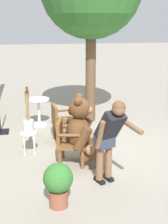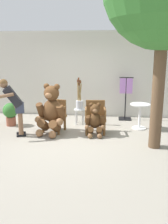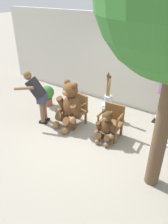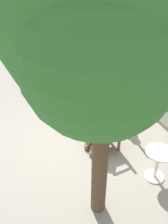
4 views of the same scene
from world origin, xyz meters
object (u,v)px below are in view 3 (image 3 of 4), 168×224
wooden_chair_left (76,108)px  round_side_table (165,128)px  white_stool (108,107)px  teddy_bear_large (70,105)px  potted_plant (47,94)px  person_visitor (37,93)px  teddy_bear_small (106,127)px  brush_bucket (108,97)px  wooden_chair_right (112,120)px  clothing_display_stand (165,99)px

wooden_chair_left → round_side_table: 2.39m
white_stool → teddy_bear_large: bearing=-121.9°
round_side_table → potted_plant: round_side_table is taller
person_visitor → round_side_table: bearing=17.3°
person_visitor → teddy_bear_small: bearing=7.1°
teddy_bear_large → round_side_table: 2.49m
teddy_bear_large → white_stool: (0.62, 0.99, -0.30)m
brush_bucket → round_side_table: (1.76, -0.27, -0.23)m
wooden_chair_right → teddy_bear_large: teddy_bear_large is taller
potted_plant → white_stool: bearing=11.4°
wooden_chair_right → teddy_bear_small: 0.29m
white_stool → potted_plant: bearing=-168.6°
wooden_chair_left → brush_bucket: brush_bucket is taller
teddy_bear_large → round_side_table: size_ratio=1.87×
person_visitor → potted_plant: bearing=119.2°
potted_plant → round_side_table: bearing=2.0°
wooden_chair_right → teddy_bear_small: (0.01, -0.29, -0.03)m
wooden_chair_right → clothing_display_stand: clothing_display_stand is taller
round_side_table → clothing_display_stand: 1.07m
wooden_chair_right → teddy_bear_large: 1.19m
wooden_chair_left → round_side_table: bearing=11.4°
round_side_table → wooden_chair_right: bearing=-158.9°
wooden_chair_left → teddy_bear_small: teddy_bear_small is taller
person_visitor → round_side_table: 3.45m
wooden_chair_right → brush_bucket: (-0.53, 0.74, 0.22)m
clothing_display_stand → teddy_bear_large: bearing=-140.0°
potted_plant → teddy_bear_small: bearing=-13.8°
round_side_table → potted_plant: 3.77m
teddy_bear_small → person_visitor: bearing=-172.9°
brush_bucket → person_visitor: bearing=-139.6°
teddy_bear_small → round_side_table: bearing=32.0°
wooden_chair_left → person_visitor: person_visitor is taller
brush_bucket → clothing_display_stand: (1.39, 0.69, 0.04)m
teddy_bear_small → teddy_bear_large: bearing=178.2°
wooden_chair_left → brush_bucket: (0.59, 0.74, 0.22)m
teddy_bear_small → round_side_table: size_ratio=1.21×
white_stool → round_side_table: size_ratio=0.64×
clothing_display_stand → white_stool: bearing=-153.5°
wooden_chair_right → clothing_display_stand: size_ratio=0.63×
wooden_chair_left → person_visitor: 1.16m
brush_bucket → white_stool: bearing=41.2°
teddy_bear_large → brush_bucket: size_ratio=1.41×
teddy_bear_small → white_stool: bearing=117.6°
wooden_chair_left → teddy_bear_small: size_ratio=0.99×
person_visitor → round_side_table: person_visitor is taller
white_stool → wooden_chair_left: bearing=-128.4°
teddy_bear_large → clothing_display_stand: size_ratio=0.98×
wooden_chair_right → teddy_bear_small: teddy_bear_small is taller
teddy_bear_small → potted_plant: size_ratio=1.28×
wooden_chair_right → brush_bucket: bearing=125.6°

